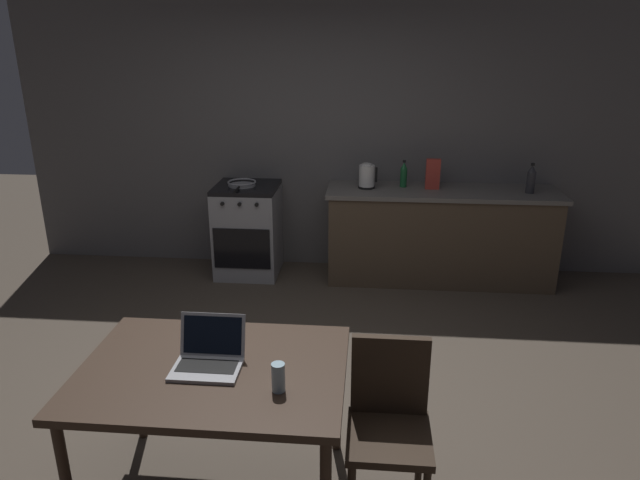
% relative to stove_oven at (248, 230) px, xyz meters
% --- Properties ---
extents(ground_plane, '(12.00, 12.00, 0.00)m').
position_rel_stove_oven_xyz_m(ground_plane, '(0.61, -2.08, -0.45)').
color(ground_plane, '#473D33').
extents(back_wall, '(6.40, 0.10, 2.80)m').
position_rel_stove_oven_xyz_m(back_wall, '(0.91, 0.35, 0.95)').
color(back_wall, '#5A5758').
rests_on(back_wall, ground_plane).
extents(kitchen_counter, '(2.16, 0.64, 0.90)m').
position_rel_stove_oven_xyz_m(kitchen_counter, '(1.87, 0.00, 0.00)').
color(kitchen_counter, '#4C3D2D').
rests_on(kitchen_counter, ground_plane).
extents(stove_oven, '(0.60, 0.62, 0.90)m').
position_rel_stove_oven_xyz_m(stove_oven, '(0.00, 0.00, 0.00)').
color(stove_oven, gray).
rests_on(stove_oven, ground_plane).
extents(dining_table, '(1.27, 0.92, 0.75)m').
position_rel_stove_oven_xyz_m(dining_table, '(0.46, -2.95, 0.24)').
color(dining_table, '#332319').
rests_on(dining_table, ground_plane).
extents(chair, '(0.40, 0.40, 0.89)m').
position_rel_stove_oven_xyz_m(chair, '(1.31, -2.93, 0.06)').
color(chair, '#2D2116').
rests_on(chair, ground_plane).
extents(laptop, '(0.32, 0.29, 0.22)m').
position_rel_stove_oven_xyz_m(laptop, '(0.44, -2.94, 0.35)').
color(laptop, '#99999E').
rests_on(laptop, dining_table).
extents(electric_kettle, '(0.18, 0.15, 0.23)m').
position_rel_stove_oven_xyz_m(electric_kettle, '(1.16, 0.00, 0.56)').
color(electric_kettle, black).
rests_on(electric_kettle, kitchen_counter).
extents(bottle, '(0.08, 0.08, 0.27)m').
position_rel_stove_oven_xyz_m(bottle, '(2.64, -0.05, 0.58)').
color(bottle, '#2D2D33').
rests_on(bottle, kitchen_counter).
extents(frying_pan, '(0.28, 0.45, 0.05)m').
position_rel_stove_oven_xyz_m(frying_pan, '(-0.04, -0.03, 0.47)').
color(frying_pan, gray).
rests_on(frying_pan, stove_oven).
extents(drinking_glass, '(0.06, 0.06, 0.14)m').
position_rel_stove_oven_xyz_m(drinking_glass, '(0.81, -3.11, 0.37)').
color(drinking_glass, '#99B7C6').
rests_on(drinking_glass, dining_table).
extents(cereal_box, '(0.13, 0.05, 0.28)m').
position_rel_stove_oven_xyz_m(cereal_box, '(1.77, 0.02, 0.59)').
color(cereal_box, '#B2382D').
rests_on(cereal_box, kitchen_counter).
extents(bottle_b, '(0.06, 0.06, 0.26)m').
position_rel_stove_oven_xyz_m(bottle_b, '(1.50, 0.08, 0.57)').
color(bottle_b, '#19592D').
rests_on(bottle_b, kitchen_counter).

